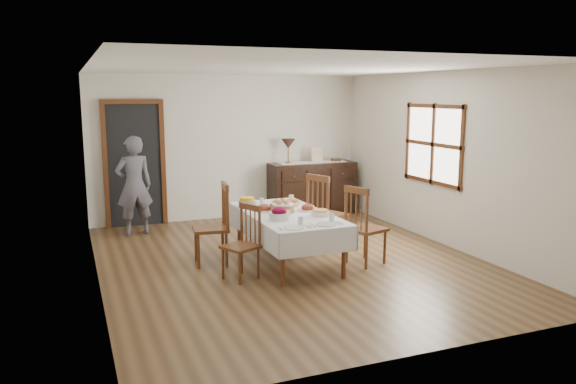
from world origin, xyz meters
name	(u,v)px	position (x,y,z in m)	size (l,w,h in m)	color
ground	(291,261)	(0.00, 0.00, 0.00)	(6.00, 6.00, 0.00)	brown
room_shell	(270,140)	(-0.15, 0.42, 1.64)	(5.02, 6.02, 2.65)	white
dining_table	(287,219)	(-0.07, -0.06, 0.61)	(1.06, 2.04, 0.70)	silver
chair_left_near	(243,242)	(-0.81, -0.44, 0.47)	(0.51, 0.51, 0.92)	#522B14
chair_left_far	(215,224)	(-0.98, 0.28, 0.55)	(0.51, 0.51, 1.10)	#522B14
chair_right_near	(363,225)	(0.86, -0.47, 0.54)	(0.56, 0.56, 1.07)	#522B14
chair_right_far	(324,211)	(0.71, 0.42, 0.57)	(0.61, 0.61, 1.12)	#522B14
sideboard	(312,188)	(1.53, 2.72, 0.49)	(1.64, 0.59, 0.98)	black
person	(134,182)	(-1.79, 2.30, 0.86)	(0.54, 0.34, 1.72)	#51505A
bread_basket	(283,207)	(-0.12, -0.01, 0.77)	(0.31, 0.31, 0.18)	olive
egg_basket	(278,205)	(-0.08, 0.28, 0.74)	(0.23, 0.23, 0.11)	black
ham_platter_a	(264,209)	(-0.32, 0.17, 0.73)	(0.29, 0.29, 0.11)	silver
ham_platter_b	(308,208)	(0.25, -0.02, 0.73)	(0.30, 0.30, 0.11)	silver
beet_bowl	(279,214)	(-0.31, -0.39, 0.77)	(0.27, 0.27, 0.16)	silver
carrot_bowl	(292,203)	(0.18, 0.38, 0.73)	(0.24, 0.24, 0.08)	silver
pineapple_bowl	(247,202)	(-0.45, 0.52, 0.76)	(0.25, 0.25, 0.14)	tan
casserole_dish	(320,213)	(0.27, -0.37, 0.73)	(0.25, 0.25, 0.08)	silver
butter_dish	(285,213)	(-0.17, -0.21, 0.73)	(0.14, 0.09, 0.07)	silver
setting_left	(296,225)	(-0.27, -0.84, 0.72)	(0.42, 0.31, 0.10)	silver
setting_right	(327,222)	(0.16, -0.82, 0.72)	(0.42, 0.31, 0.10)	silver
glass_far_a	(262,201)	(-0.21, 0.61, 0.74)	(0.06, 0.06, 0.09)	silver
glass_far_b	(291,198)	(0.26, 0.64, 0.75)	(0.07, 0.07, 0.10)	silver
runner	(312,162)	(1.53, 2.75, 0.99)	(1.30, 0.35, 0.01)	white
table_lamp	(288,145)	(1.04, 2.71, 1.34)	(0.26, 0.26, 0.46)	brown
picture_frame	(317,155)	(1.62, 2.71, 1.12)	(0.22, 0.08, 0.28)	beige
deco_bowl	(336,160)	(2.02, 2.72, 1.01)	(0.20, 0.20, 0.06)	#522B14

